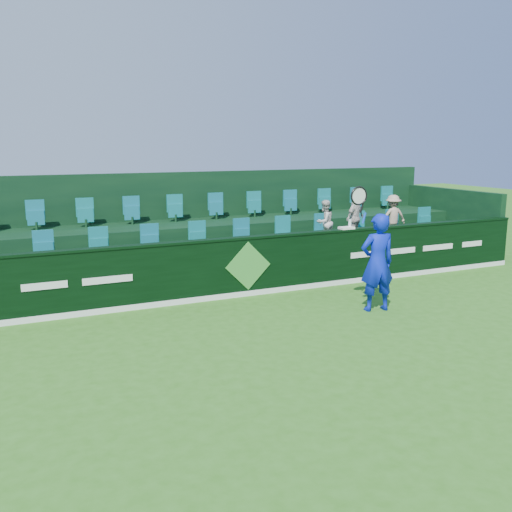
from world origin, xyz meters
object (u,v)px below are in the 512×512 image
spectator_right (393,217)px  towel (346,228)px  tennis_player (377,262)px  spectator_middle (355,218)px  drinks_bottle (350,224)px  spectator_left (325,222)px

spectator_right → towel: 2.54m
tennis_player → spectator_right: bearing=48.0°
spectator_middle → drinks_bottle: (-0.92, -1.12, 0.04)m
spectator_left → spectator_middle: spectator_middle is taller
tennis_player → spectator_left: tennis_player is taller
towel → spectator_right: bearing=26.2°
tennis_player → drinks_bottle: bearing=69.5°
towel → spectator_left: bearing=86.3°
spectator_right → towel: size_ratio=3.39×
spectator_middle → spectator_right: (1.25, 0.00, -0.03)m
tennis_player → spectator_middle: size_ratio=2.09×
spectator_left → tennis_player: bearing=57.3°
spectator_right → drinks_bottle: bearing=36.2°
spectator_right → spectator_middle: bearing=9.0°
tennis_player → spectator_middle: bearing=62.3°
spectator_left → drinks_bottle: bearing=72.1°
spectator_left → towel: bearing=67.2°
spectator_right → drinks_bottle: spectator_right is taller
spectator_right → drinks_bottle: size_ratio=5.13×
spectator_left → towel: spectator_left is taller
drinks_bottle → tennis_player: bearing=-110.5°
spectator_left → spectator_right: spectator_right is taller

